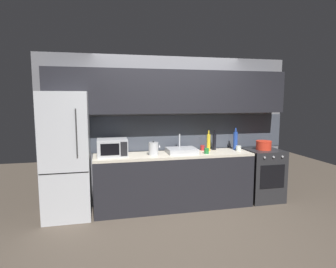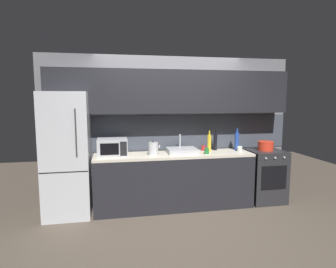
# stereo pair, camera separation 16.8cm
# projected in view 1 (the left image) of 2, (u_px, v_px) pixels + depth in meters

# --- Properties ---
(ground_plane) EXTENTS (10.00, 10.00, 0.00)m
(ground_plane) POSITION_uv_depth(u_px,v_px,m) (190.00, 231.00, 3.87)
(ground_plane) COLOR #4C4238
(back_wall) EXTENTS (4.30, 0.44, 2.50)m
(back_wall) POSITION_uv_depth(u_px,v_px,m) (170.00, 113.00, 4.84)
(back_wall) COLOR slate
(back_wall) RESTS_ON ground
(counter_run) EXTENTS (2.56, 0.60, 0.90)m
(counter_run) POSITION_uv_depth(u_px,v_px,m) (174.00, 180.00, 4.69)
(counter_run) COLOR black
(counter_run) RESTS_ON ground
(refrigerator) EXTENTS (0.68, 0.69, 1.89)m
(refrigerator) POSITION_uv_depth(u_px,v_px,m) (66.00, 155.00, 4.25)
(refrigerator) COLOR #B7BABF
(refrigerator) RESTS_ON ground
(oven_range) EXTENTS (0.60, 0.62, 0.90)m
(oven_range) POSITION_uv_depth(u_px,v_px,m) (262.00, 175.00, 5.05)
(oven_range) COLOR #232326
(oven_range) RESTS_ON ground
(microwave) EXTENTS (0.46, 0.35, 0.27)m
(microwave) POSITION_uv_depth(u_px,v_px,m) (112.00, 148.00, 4.41)
(microwave) COLOR #A8AAAF
(microwave) RESTS_ON counter_run
(sink_basin) EXTENTS (0.48, 0.38, 0.30)m
(sink_basin) POSITION_uv_depth(u_px,v_px,m) (182.00, 150.00, 4.69)
(sink_basin) COLOR #ADAFB5
(sink_basin) RESTS_ON counter_run
(kettle) EXTENTS (0.19, 0.15, 0.23)m
(kettle) POSITION_uv_depth(u_px,v_px,m) (154.00, 149.00, 4.50)
(kettle) COLOR #B7BABF
(kettle) RESTS_ON counter_run
(wine_bottle_blue) EXTENTS (0.08, 0.08, 0.38)m
(wine_bottle_blue) POSITION_uv_depth(u_px,v_px,m) (235.00, 140.00, 4.98)
(wine_bottle_blue) COLOR #234299
(wine_bottle_blue) RESTS_ON counter_run
(wine_bottle_yellow) EXTENTS (0.06, 0.06, 0.36)m
(wine_bottle_yellow) POSITION_uv_depth(u_px,v_px,m) (209.00, 142.00, 4.84)
(wine_bottle_yellow) COLOR gold
(wine_bottle_yellow) RESTS_ON counter_run
(wine_bottle_dark) EXTENTS (0.06, 0.06, 0.34)m
(wine_bottle_dark) POSITION_uv_depth(u_px,v_px,m) (214.00, 142.00, 4.96)
(wine_bottle_dark) COLOR black
(wine_bottle_dark) RESTS_ON counter_run
(mug_clear) EXTENTS (0.09, 0.09, 0.09)m
(mug_clear) POSITION_uv_depth(u_px,v_px,m) (238.00, 148.00, 4.87)
(mug_clear) COLOR silver
(mug_clear) RESTS_ON counter_run
(mug_green) EXTENTS (0.08, 0.08, 0.09)m
(mug_green) POSITION_uv_depth(u_px,v_px,m) (206.00, 151.00, 4.63)
(mug_green) COLOR #1E6B2D
(mug_green) RESTS_ON counter_run
(mug_red) EXTENTS (0.07, 0.07, 0.09)m
(mug_red) POSITION_uv_depth(u_px,v_px,m) (202.00, 148.00, 4.92)
(mug_red) COLOR #A82323
(mug_red) RESTS_ON counter_run
(cooking_pot) EXTENTS (0.26, 0.26, 0.16)m
(cooking_pot) POSITION_uv_depth(u_px,v_px,m) (264.00, 145.00, 4.98)
(cooking_pot) COLOR red
(cooking_pot) RESTS_ON oven_range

